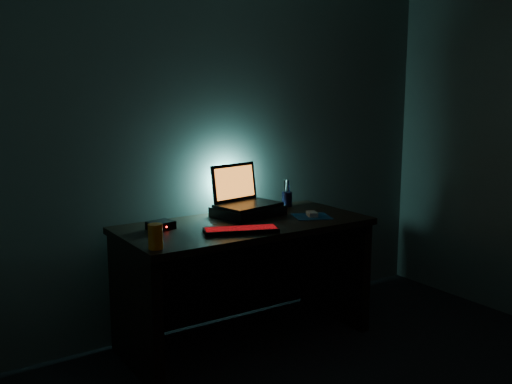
% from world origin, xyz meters
% --- Properties ---
extents(room, '(3.50, 4.00, 2.50)m').
position_xyz_m(room, '(0.00, 0.00, 1.25)').
color(room, black).
rests_on(room, ground).
extents(desk, '(1.50, 0.70, 0.75)m').
position_xyz_m(desk, '(0.00, 1.67, 0.49)').
color(desk, black).
rests_on(desk, ground).
extents(riser, '(0.45, 0.37, 0.06)m').
position_xyz_m(riser, '(0.12, 1.77, 0.78)').
color(riser, black).
rests_on(riser, desk).
extents(laptop, '(0.42, 0.35, 0.26)m').
position_xyz_m(laptop, '(0.11, 1.82, 0.87)').
color(laptop, black).
rests_on(laptop, riser).
extents(keyboard, '(0.43, 0.27, 0.03)m').
position_xyz_m(keyboard, '(-0.15, 1.43, 0.76)').
color(keyboard, black).
rests_on(keyboard, desk).
extents(mousepad, '(0.28, 0.27, 0.00)m').
position_xyz_m(mousepad, '(0.43, 1.52, 0.75)').
color(mousepad, '#0B2B51').
rests_on(mousepad, desk).
extents(mouse, '(0.09, 0.10, 0.03)m').
position_xyz_m(mouse, '(0.43, 1.52, 0.77)').
color(mouse, gray).
rests_on(mouse, mousepad).
extents(pen_cup, '(0.08, 0.08, 0.10)m').
position_xyz_m(pen_cup, '(0.50, 1.87, 0.80)').
color(pen_cup, black).
rests_on(pen_cup, desk).
extents(juice_glass, '(0.10, 0.10, 0.13)m').
position_xyz_m(juice_glass, '(-0.68, 1.37, 0.81)').
color(juice_glass, orange).
rests_on(juice_glass, desk).
extents(router, '(0.16, 0.14, 0.05)m').
position_xyz_m(router, '(-0.49, 1.74, 0.77)').
color(router, black).
rests_on(router, desk).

